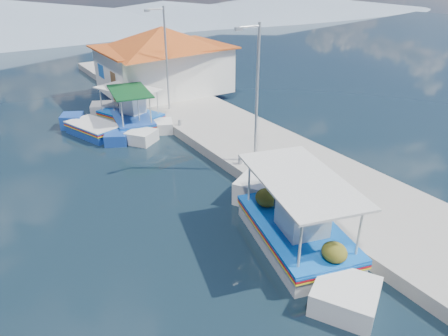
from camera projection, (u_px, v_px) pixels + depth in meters
ground at (186, 219)px, 15.35m from camera, size 160.00×160.00×0.00m
quay at (231, 133)px, 22.63m from camera, size 5.00×44.00×0.50m
bollards at (204, 138)px, 20.88m from camera, size 0.20×17.20×0.30m
main_caique at (294, 230)px, 13.74m from camera, size 3.83×8.18×2.78m
caique_green_canopy at (132, 122)px, 23.88m from camera, size 2.69×6.55×2.48m
caique_blue_hull at (94, 130)px, 22.97m from camera, size 2.85×5.39×1.01m
caique_far at (131, 116)px, 24.61m from camera, size 3.66×6.29×2.38m
harbor_building at (163, 58)px, 28.51m from camera, size 10.49×10.49×4.40m
lamp_post_near at (256, 88)px, 17.35m from camera, size 1.21×0.14×6.00m
lamp_post_far at (165, 54)px, 24.19m from camera, size 1.21×0.14×6.00m
mountain_ridge at (47, 16)px, 60.14m from camera, size 171.40×96.00×5.50m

